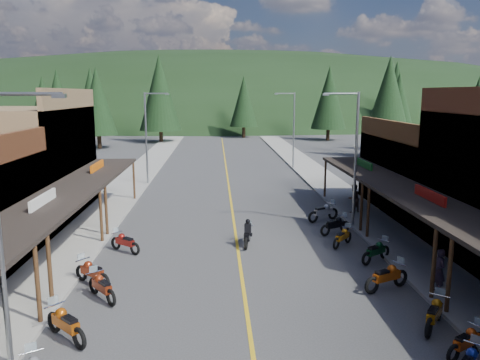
{
  "coord_description": "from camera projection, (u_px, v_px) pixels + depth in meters",
  "views": [
    {
      "loc": [
        -1.08,
        -18.75,
        7.92
      ],
      "look_at": [
        0.29,
        7.67,
        3.0
      ],
      "focal_mm": 35.0,
      "sensor_mm": 36.0,
      "label": 1
    }
  ],
  "objects": [
    {
      "name": "ground",
      "position": [
        242.0,
        282.0,
        19.91
      ],
      "size": [
        220.0,
        220.0,
        0.0
      ],
      "primitive_type": "plane",
      "color": "#38383A",
      "rests_on": "ground"
    },
    {
      "name": "centerline",
      "position": [
        229.0,
        188.0,
        39.54
      ],
      "size": [
        0.15,
        90.0,
        0.01
      ],
      "primitive_type": "cube",
      "color": "gold",
      "rests_on": "ground"
    },
    {
      "name": "sidewalk_west",
      "position": [
        125.0,
        188.0,
        39.09
      ],
      "size": [
        3.4,
        94.0,
        0.15
      ],
      "primitive_type": "cube",
      "color": "gray",
      "rests_on": "ground"
    },
    {
      "name": "sidewalk_east",
      "position": [
        331.0,
        186.0,
        39.97
      ],
      "size": [
        3.4,
        94.0,
        0.15
      ],
      "primitive_type": "cube",
      "color": "gray",
      "rests_on": "ground"
    },
    {
      "name": "shop_west_3",
      "position": [
        16.0,
        164.0,
        29.66
      ],
      "size": [
        10.9,
        10.2,
        8.2
      ],
      "color": "brown",
      "rests_on": "ground"
    },
    {
      "name": "shop_east_3",
      "position": [
        438.0,
        175.0,
        31.24
      ],
      "size": [
        10.9,
        10.2,
        6.2
      ],
      "color": "#4C2D16",
      "rests_on": "ground"
    },
    {
      "name": "streetlight_0",
      "position": [
        3.0,
        221.0,
        12.85
      ],
      "size": [
        2.16,
        0.18,
        8.0
      ],
      "color": "gray",
      "rests_on": "ground"
    },
    {
      "name": "streetlight_1",
      "position": [
        148.0,
        134.0,
        40.34
      ],
      "size": [
        2.16,
        0.18,
        8.0
      ],
      "color": "gray",
      "rests_on": "ground"
    },
    {
      "name": "streetlight_2",
      "position": [
        353.0,
        153.0,
        27.3
      ],
      "size": [
        2.16,
        0.18,
        8.0
      ],
      "color": "gray",
      "rests_on": "ground"
    },
    {
      "name": "streetlight_3",
      "position": [
        292.0,
        127.0,
        48.9
      ],
      "size": [
        2.16,
        0.18,
        8.0
      ],
      "color": "gray",
      "rests_on": "ground"
    },
    {
      "name": "ridge_hill",
      "position": [
        219.0,
        118.0,
        152.46
      ],
      "size": [
        310.0,
        140.0,
        60.0
      ],
      "primitive_type": "ellipsoid",
      "color": "black",
      "rests_on": "ground"
    },
    {
      "name": "pine_1",
      "position": [
        91.0,
        97.0,
        86.09
      ],
      "size": [
        5.88,
        5.88,
        12.5
      ],
      "color": "black",
      "rests_on": "ground"
    },
    {
      "name": "pine_2",
      "position": [
        160.0,
        93.0,
        74.89
      ],
      "size": [
        6.72,
        6.72,
        14.0
      ],
      "color": "black",
      "rests_on": "ground"
    },
    {
      "name": "pine_3",
      "position": [
        244.0,
        101.0,
        83.73
      ],
      "size": [
        5.04,
        5.04,
        11.0
      ],
      "color": "black",
      "rests_on": "ground"
    },
    {
      "name": "pine_4",
      "position": [
        329.0,
        97.0,
        78.41
      ],
      "size": [
        5.88,
        5.88,
        12.5
      ],
      "color": "black",
      "rests_on": "ground"
    },
    {
      "name": "pine_5",
      "position": [
        396.0,
        93.0,
        90.87
      ],
      "size": [
        6.72,
        6.72,
        14.0
      ],
      "color": "black",
      "rests_on": "ground"
    },
    {
      "name": "pine_6",
      "position": [
        478.0,
        101.0,
        83.9
      ],
      "size": [
        5.04,
        5.04,
        11.0
      ],
      "color": "black",
      "rests_on": "ground"
    },
    {
      "name": "pine_7",
      "position": [
        58.0,
        97.0,
        91.58
      ],
      "size": [
        5.88,
        5.88,
        12.5
      ],
      "color": "black",
      "rests_on": "ground"
    },
    {
      "name": "pine_8",
      "position": [
        44.0,
        109.0,
        56.97
      ],
      "size": [
        4.48,
        4.48,
        10.0
      ],
      "color": "black",
      "rests_on": "ground"
    },
    {
      "name": "pine_9",
      "position": [
        398.0,
        105.0,
        64.14
      ],
      "size": [
        4.93,
        4.93,
        10.8
      ],
      "color": "black",
      "rests_on": "ground"
    },
    {
      "name": "pine_10",
      "position": [
        97.0,
        101.0,
        66.84
      ],
      "size": [
        5.38,
        5.38,
        11.6
      ],
      "color": "black",
      "rests_on": "ground"
    },
    {
      "name": "pine_11",
      "position": [
        388.0,
        99.0,
        56.92
      ],
      "size": [
        5.82,
        5.82,
        12.4
      ],
      "color": "black",
      "rests_on": "ground"
    },
    {
      "name": "bike_west_6",
      "position": [
        66.0,
        323.0,
        15.07
      ],
      "size": [
        2.13,
        2.1,
        1.28
      ],
      "primitive_type": null,
      "rotation": [
        0.0,
        0.0,
        0.8
      ],
      "color": "#A3470B",
      "rests_on": "ground"
    },
    {
      "name": "bike_west_7",
      "position": [
        102.0,
        286.0,
        18.07
      ],
      "size": [
        1.84,
        2.05,
        1.19
      ],
      "primitive_type": null,
      "rotation": [
        0.0,
        0.0,
        0.68
      ],
      "color": "maroon",
      "rests_on": "ground"
    },
    {
      "name": "bike_west_8",
      "position": [
        92.0,
        271.0,
        19.5
      ],
      "size": [
        2.09,
        1.89,
        1.21
      ],
      "primitive_type": null,
      "rotation": [
        0.0,
        0.0,
        0.89
      ],
      "color": "maroon",
      "rests_on": "ground"
    },
    {
      "name": "bike_west_9",
      "position": [
        125.0,
        241.0,
        23.53
      ],
      "size": [
        1.99,
        1.78,
        1.15
      ],
      "primitive_type": null,
      "rotation": [
        0.0,
        0.0,
        0.9
      ],
      "color": "maroon",
      "rests_on": "ground"
    },
    {
      "name": "bike_east_5",
      "position": [
        467.0,
        341.0,
        14.17
      ],
      "size": [
        1.91,
        1.48,
        1.06
      ],
      "primitive_type": null,
      "rotation": [
        0.0,
        0.0,
        -1.04
      ],
      "color": "#CB430E",
      "rests_on": "ground"
    },
    {
      "name": "bike_east_6",
      "position": [
        435.0,
        312.0,
        15.85
      ],
      "size": [
        1.84,
        2.1,
        1.2
      ],
      "primitive_type": null,
      "rotation": [
        0.0,
        0.0,
        -0.66
      ],
      "color": "#9D5E0B",
      "rests_on": "ground"
    },
    {
      "name": "bike_east_7",
      "position": [
        387.0,
        275.0,
        18.97
      ],
      "size": [
        2.32,
        1.61,
        1.27
      ],
      "primitive_type": null,
      "rotation": [
        0.0,
        0.0,
        -1.13
      ],
      "color": "#C74F0E",
      "rests_on": "ground"
    },
    {
      "name": "bike_east_8",
      "position": [
        376.0,
        250.0,
        22.17
      ],
      "size": [
        2.03,
        1.72,
        1.15
      ],
      "primitive_type": null,
      "rotation": [
        0.0,
        0.0,
        -0.95
      ],
      "color": "#0B3719",
      "rests_on": "ground"
    },
    {
      "name": "bike_east_9",
      "position": [
        343.0,
        236.0,
        24.49
      ],
      "size": [
        1.74,
        1.84,
        1.09
      ],
      "primitive_type": null,
      "rotation": [
        0.0,
        0.0,
        -0.73
      ],
      "color": "#C7730E",
      "rests_on": "ground"
    },
    {
      "name": "bike_east_10",
      "position": [
        335.0,
        224.0,
        26.56
      ],
      "size": [
        2.14,
        1.55,
        1.17
      ],
      "primitive_type": null,
      "rotation": [
        0.0,
        0.0,
        -1.09
      ],
      "color": "black",
      "rests_on": "ground"
    },
    {
      "name": "bike_east_11",
      "position": [
        323.0,
        211.0,
        29.27
      ],
      "size": [
        2.36,
        1.73,
        1.3
      ],
      "primitive_type": null,
      "rotation": [
        0.0,
        0.0,
        -1.08
      ],
      "color": "#9C9BA0",
      "rests_on": "ground"
    },
    {
      "name": "rider_on_bike",
      "position": [
        248.0,
        235.0,
        24.56
      ],
      "size": [
        0.99,
        2.07,
        1.51
      ],
      "rotation": [
        0.0,
        0.0,
        -0.17
      ],
      "color": "black",
      "rests_on": "ground"
    },
    {
      "name": "pedestrian_east_a",
      "position": [
        439.0,
        271.0,
        18.41
      ],
      "size": [
        0.44,
        0.65,
        1.77
      ],
      "primitive_type": "imported",
      "rotation": [
        0.0,
        0.0,
        -1.55
      ],
      "color": "#2A2030",
      "rests_on": "sidewalk_east"
    },
    {
      "name": "pedestrian_east_b",
      "position": [
        353.0,
        198.0,
        30.82
      ],
      "size": [
        1.06,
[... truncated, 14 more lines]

